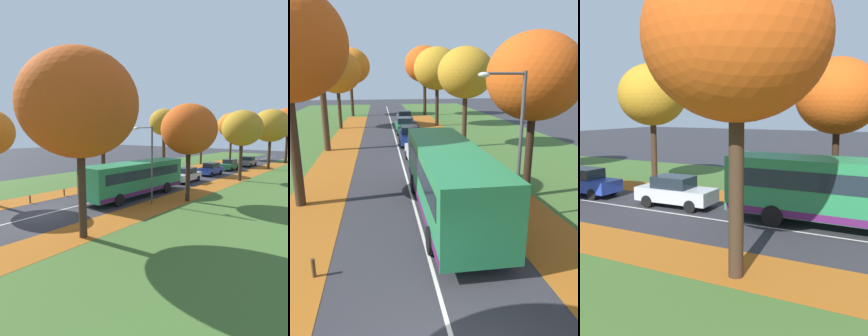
# 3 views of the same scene
# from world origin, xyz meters

# --- Properties ---
(ground_plane) EXTENTS (160.00, 160.00, 0.00)m
(ground_plane) POSITION_xyz_m (0.00, 0.00, 0.00)
(ground_plane) COLOR #2D2D33
(grass_verge_left) EXTENTS (12.00, 90.00, 0.01)m
(grass_verge_left) POSITION_xyz_m (-9.20, 20.00, 0.00)
(grass_verge_left) COLOR #3D6028
(grass_verge_left) RESTS_ON ground
(leaf_litter_left) EXTENTS (2.80, 60.00, 0.00)m
(leaf_litter_left) POSITION_xyz_m (-4.60, 14.00, 0.01)
(leaf_litter_left) COLOR #9E5619
(leaf_litter_left) RESTS_ON grass_verge_left
(grass_verge_right) EXTENTS (12.00, 90.00, 0.01)m
(grass_verge_right) POSITION_xyz_m (9.20, 20.00, 0.00)
(grass_verge_right) COLOR #3D6028
(grass_verge_right) RESTS_ON ground
(leaf_litter_right) EXTENTS (2.80, 60.00, 0.00)m
(leaf_litter_right) POSITION_xyz_m (4.60, 14.00, 0.01)
(leaf_litter_right) COLOR #9E5619
(leaf_litter_right) RESTS_ON grass_verge_right
(road_centre_line) EXTENTS (0.12, 80.00, 0.01)m
(road_centre_line) POSITION_xyz_m (0.00, 20.00, 0.00)
(road_centre_line) COLOR silver
(road_centre_line) RESTS_ON ground
(tree_left_near) EXTENTS (5.34, 5.34, 9.49)m
(tree_left_near) POSITION_xyz_m (-5.21, 9.79, 7.05)
(tree_left_near) COLOR #382619
(tree_left_near) RESTS_ON ground
(tree_left_mid) EXTENTS (4.16, 4.16, 8.89)m
(tree_left_mid) POSITION_xyz_m (-5.66, 21.56, 6.93)
(tree_left_mid) COLOR #422D1E
(tree_left_mid) RESTS_ON ground
(tree_left_far) EXTENTS (5.24, 5.24, 8.63)m
(tree_left_far) POSITION_xyz_m (-5.81, 33.11, 6.25)
(tree_left_far) COLOR #382619
(tree_left_far) RESTS_ON ground
(tree_left_distant) EXTENTS (5.70, 5.70, 9.70)m
(tree_left_distant) POSITION_xyz_m (-5.33, 45.23, 7.11)
(tree_left_distant) COLOR #382619
(tree_left_distant) RESTS_ON ground
(tree_right_nearest) EXTENTS (5.96, 5.96, 9.57)m
(tree_right_nearest) POSITION_xyz_m (5.27, -0.82, 6.87)
(tree_right_nearest) COLOR #382619
(tree_right_nearest) RESTS_ON ground
(tree_right_near) EXTENTS (4.43, 4.43, 7.77)m
(tree_right_near) POSITION_xyz_m (5.64, 9.21, 5.75)
(tree_right_near) COLOR black
(tree_right_near) RESTS_ON ground
(tree_right_mid) EXTENTS (4.49, 4.49, 8.06)m
(tree_right_mid) POSITION_xyz_m (5.52, 21.14, 6.01)
(tree_right_mid) COLOR #382619
(tree_right_mid) RESTS_ON ground
(tree_right_far) EXTENTS (5.38, 5.38, 9.02)m
(tree_right_far) POSITION_xyz_m (5.36, 33.52, 6.57)
(tree_right_far) COLOR black
(tree_right_far) RESTS_ON ground
(tree_right_distant) EXTENTS (5.84, 5.84, 10.04)m
(tree_right_distant) POSITION_xyz_m (5.42, 44.60, 7.39)
(tree_right_distant) COLOR black
(tree_right_distant) RESTS_ON ground
(bollard_second) EXTENTS (0.12, 0.12, 0.62)m
(bollard_second) POSITION_xyz_m (-3.50, 0.67, 0.31)
(bollard_second) COLOR #4C3823
(bollard_second) RESTS_ON ground
(bollard_third) EXTENTS (0.12, 0.12, 0.61)m
(bollard_third) POSITION_xyz_m (-3.56, 3.77, 0.31)
(bollard_third) COLOR #4C3823
(bollard_third) RESTS_ON ground
(streetlamp_right) EXTENTS (1.89, 0.28, 6.00)m
(streetlamp_right) POSITION_xyz_m (3.67, 6.63, 3.74)
(streetlamp_right) COLOR #47474C
(streetlamp_right) RESTS_ON ground
(bus) EXTENTS (2.73, 10.42, 2.98)m
(bus) POSITION_xyz_m (1.34, 7.76, 1.70)
(bus) COLOR #237A47
(bus) RESTS_ON ground
(car_silver_lead) EXTENTS (1.87, 4.24, 1.62)m
(car_silver_lead) POSITION_xyz_m (1.22, 16.45, 0.81)
(car_silver_lead) COLOR #B7BABF
(car_silver_lead) RESTS_ON ground
(car_blue_following) EXTENTS (1.84, 4.23, 1.62)m
(car_blue_following) POSITION_xyz_m (1.08, 22.81, 0.81)
(car_blue_following) COLOR #233D9E
(car_blue_following) RESTS_ON ground
(car_green_third_in_line) EXTENTS (1.86, 4.24, 1.62)m
(car_green_third_in_line) POSITION_xyz_m (1.10, 28.96, 0.81)
(car_green_third_in_line) COLOR #1E6038
(car_green_third_in_line) RESTS_ON ground
(car_grey_fourth_in_line) EXTENTS (1.81, 4.21, 1.62)m
(car_grey_fourth_in_line) POSITION_xyz_m (1.64, 35.68, 0.81)
(car_grey_fourth_in_line) COLOR slate
(car_grey_fourth_in_line) RESTS_ON ground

